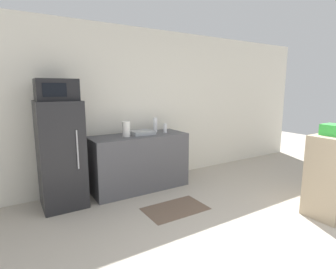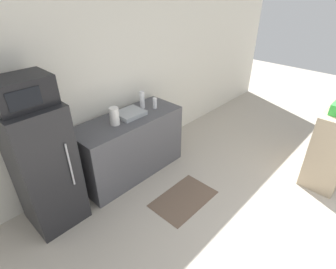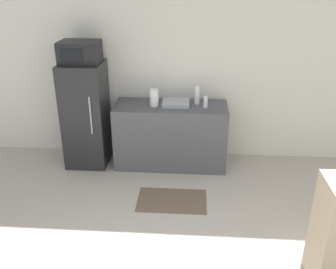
{
  "view_description": "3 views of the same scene",
  "coord_description": "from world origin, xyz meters",
  "px_view_note": "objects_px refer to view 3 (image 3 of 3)",
  "views": [
    {
      "loc": [
        -1.93,
        -0.88,
        1.61
      ],
      "look_at": [
        -0.2,
        1.9,
        1.03
      ],
      "focal_mm": 28.0,
      "sensor_mm": 36.0,
      "label": 1
    },
    {
      "loc": [
        -2.06,
        0.32,
        2.46
      ],
      "look_at": [
        -0.09,
        2.17,
        0.86
      ],
      "focal_mm": 28.0,
      "sensor_mm": 36.0,
      "label": 2
    },
    {
      "loc": [
        0.13,
        -1.92,
        2.61
      ],
      "look_at": [
        -0.13,
        1.84,
        0.9
      ],
      "focal_mm": 40.0,
      "sensor_mm": 36.0,
      "label": 3
    }
  ],
  "objects_px": {
    "refrigerator": "(86,115)",
    "paper_towel_roll": "(154,98)",
    "microwave": "(80,52)",
    "bottle_tall": "(197,95)",
    "bottle_short": "(206,102)"
  },
  "relations": [
    {
      "from": "paper_towel_roll",
      "to": "microwave",
      "type": "bearing_deg",
      "value": 179.6
    },
    {
      "from": "microwave",
      "to": "bottle_tall",
      "type": "bearing_deg",
      "value": 4.27
    },
    {
      "from": "refrigerator",
      "to": "bottle_tall",
      "type": "xyz_separation_m",
      "value": [
        1.53,
        0.11,
        0.28
      ]
    },
    {
      "from": "bottle_tall",
      "to": "bottle_short",
      "type": "relative_size",
      "value": 1.6
    },
    {
      "from": "bottle_tall",
      "to": "microwave",
      "type": "bearing_deg",
      "value": -175.73
    },
    {
      "from": "refrigerator",
      "to": "bottle_short",
      "type": "bearing_deg",
      "value": -0.83
    },
    {
      "from": "microwave",
      "to": "bottle_short",
      "type": "distance_m",
      "value": 1.76
    },
    {
      "from": "microwave",
      "to": "paper_towel_roll",
      "type": "xyz_separation_m",
      "value": [
        0.95,
        -0.01,
        -0.59
      ]
    },
    {
      "from": "refrigerator",
      "to": "paper_towel_roll",
      "type": "height_order",
      "value": "refrigerator"
    },
    {
      "from": "refrigerator",
      "to": "bottle_tall",
      "type": "bearing_deg",
      "value": 4.22
    },
    {
      "from": "microwave",
      "to": "paper_towel_roll",
      "type": "relative_size",
      "value": 2.22
    },
    {
      "from": "refrigerator",
      "to": "bottle_short",
      "type": "relative_size",
      "value": 9.41
    },
    {
      "from": "refrigerator",
      "to": "bottle_short",
      "type": "distance_m",
      "value": 1.66
    },
    {
      "from": "paper_towel_roll",
      "to": "bottle_tall",
      "type": "bearing_deg",
      "value": 11.89
    },
    {
      "from": "refrigerator",
      "to": "bottle_tall",
      "type": "relative_size",
      "value": 5.89
    }
  ]
}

